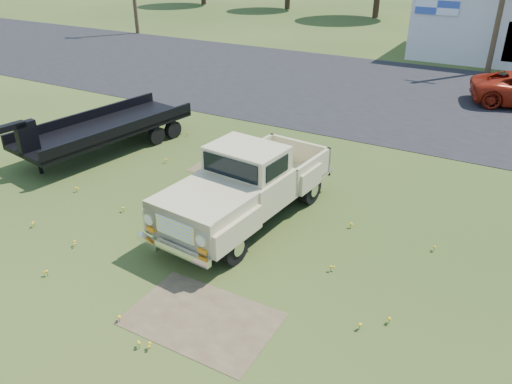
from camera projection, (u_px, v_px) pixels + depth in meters
ground at (220, 232)px, 13.22m from camera, size 140.00×140.00×0.00m
asphalt_lot at (383, 93)px, 24.85m from camera, size 90.00×14.00×0.02m
dirt_patch_a at (202, 319)px, 10.24m from camera, size 3.00×2.00×0.01m
dirt_patch_b at (226, 169)px, 16.80m from camera, size 2.20×1.60×0.01m
vintage_pickup_truck at (247, 184)px, 13.33m from camera, size 2.91×6.20×2.18m
flatbed_trailer at (104, 125)px, 17.88m from camera, size 3.46×7.27×1.90m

